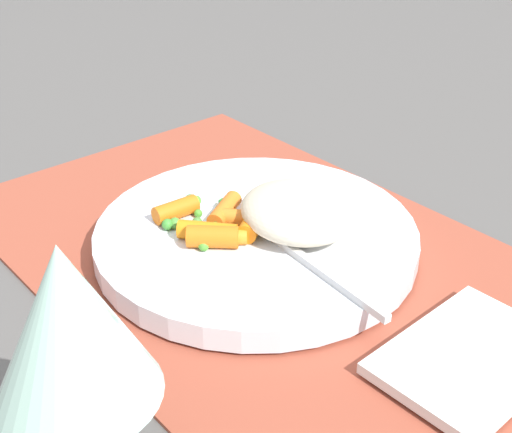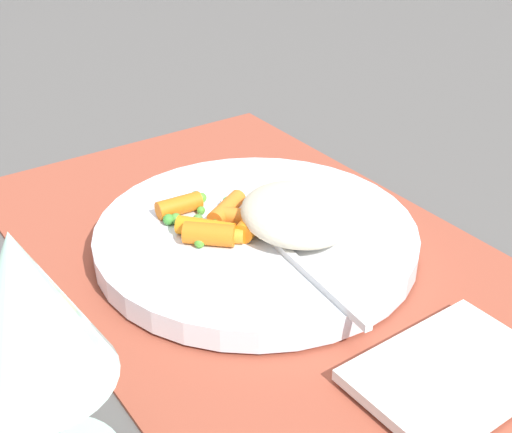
# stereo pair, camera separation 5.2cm
# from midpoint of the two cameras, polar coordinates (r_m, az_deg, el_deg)

# --- Properties ---
(ground_plane) EXTENTS (2.40, 2.40, 0.00)m
(ground_plane) POSITION_cam_midpoint_polar(r_m,az_deg,el_deg) (0.58, 2.59, -3.09)
(ground_plane) COLOR #565451
(placemat) EXTENTS (0.51, 0.33, 0.01)m
(placemat) POSITION_cam_midpoint_polar(r_m,az_deg,el_deg) (0.58, 2.60, -2.84)
(placemat) COLOR #9E4733
(placemat) RESTS_ON ground_plane
(plate) EXTENTS (0.26, 0.26, 0.02)m
(plate) POSITION_cam_midpoint_polar(r_m,az_deg,el_deg) (0.57, 2.63, -1.78)
(plate) COLOR white
(plate) RESTS_ON placemat
(rice_mound) EXTENTS (0.10, 0.09, 0.03)m
(rice_mound) POSITION_cam_midpoint_polar(r_m,az_deg,el_deg) (0.55, 6.15, 0.18)
(rice_mound) COLOR beige
(rice_mound) RESTS_ON plate
(carrot_portion) EXTENTS (0.09, 0.10, 0.02)m
(carrot_portion) POSITION_cam_midpoint_polar(r_m,az_deg,el_deg) (0.56, 0.05, -0.46)
(carrot_portion) COLOR orange
(carrot_portion) RESTS_ON plate
(pea_scatter) EXTENTS (0.09, 0.07, 0.01)m
(pea_scatter) POSITION_cam_midpoint_polar(r_m,az_deg,el_deg) (0.57, -1.43, 0.13)
(pea_scatter) COLOR green
(pea_scatter) RESTS_ON plate
(fork) EXTENTS (0.20, 0.03, 0.01)m
(fork) POSITION_cam_midpoint_polar(r_m,az_deg,el_deg) (0.54, 4.43, -2.21)
(fork) COLOR silver
(fork) RESTS_ON plate
(wine_glass) EXTENTS (0.08, 0.08, 0.16)m
(wine_glass) POSITION_cam_midpoint_polar(r_m,az_deg,el_deg) (0.35, -14.35, -8.13)
(wine_glass) COLOR #B2E0CC
(wine_glass) RESTS_ON ground_plane
(napkin) EXTENTS (0.09, 0.13, 0.01)m
(napkin) POSITION_cam_midpoint_polar(r_m,az_deg,el_deg) (0.47, 18.95, -12.20)
(napkin) COLOR white
(napkin) RESTS_ON placemat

